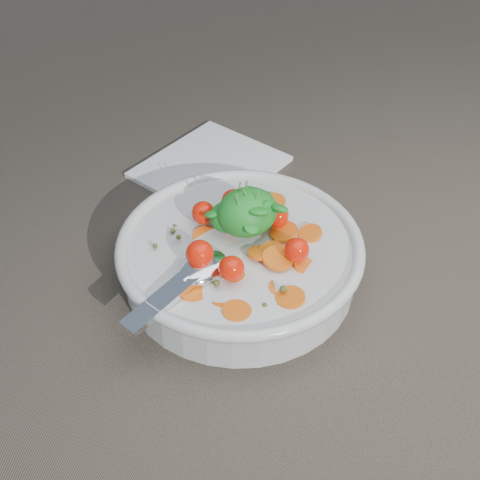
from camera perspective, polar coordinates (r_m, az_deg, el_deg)
ground at (r=0.65m, az=2.68°, el=-3.01°), size 6.00×6.00×0.00m
bowl at (r=0.62m, az=-0.01°, el=-1.50°), size 0.27×0.25×0.11m
napkin at (r=0.79m, az=-2.84°, el=6.96°), size 0.21×0.20×0.01m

